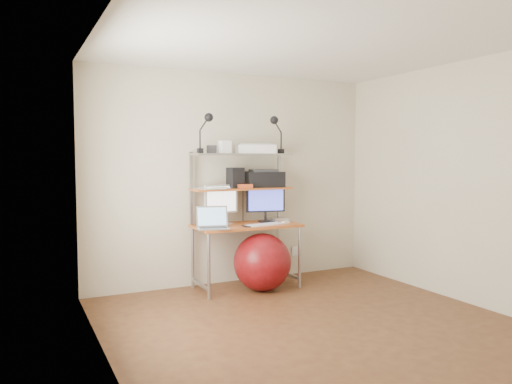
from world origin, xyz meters
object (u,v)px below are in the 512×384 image
monitor_silver (221,202)px  exercise_ball (262,262)px  monitor_black (266,202)px  printer (264,179)px  laptop (212,224)px

monitor_silver → exercise_ball: monitor_silver is taller
monitor_black → exercise_ball: 0.73m
printer → monitor_black: bearing=-91.6°
printer → exercise_ball: size_ratio=0.74×
printer → exercise_ball: 1.01m
monitor_silver → exercise_ball: size_ratio=0.75×
laptop → printer: bearing=36.5°
monitor_silver → laptop: bearing=-139.6°
monitor_silver → monitor_black: (0.55, -0.05, -0.02)m
exercise_ball → printer: bearing=61.0°
monitor_black → exercise_ball: bearing=-110.5°
monitor_silver → printer: size_ratio=1.00×
monitor_silver → printer: 0.62m
monitor_black → printer: size_ratio=0.97×
laptop → exercise_ball: (0.58, -0.05, -0.46)m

